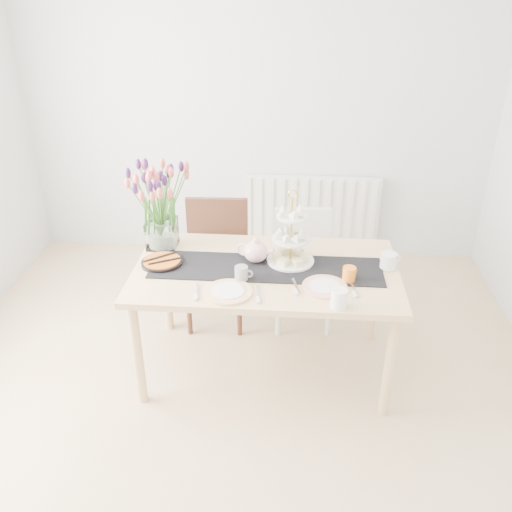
# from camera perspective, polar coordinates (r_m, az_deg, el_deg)

# --- Properties ---
(room_shell) EXTENTS (4.50, 4.50, 4.50)m
(room_shell) POSITION_cam_1_polar(r_m,az_deg,el_deg) (2.56, -3.87, 3.56)
(room_shell) COLOR tan
(room_shell) RESTS_ON ground
(radiator) EXTENTS (1.20, 0.08, 0.60)m
(radiator) POSITION_cam_1_polar(r_m,az_deg,el_deg) (4.89, 5.82, 4.96)
(radiator) COLOR white
(radiator) RESTS_ON room_shell
(dining_table) EXTENTS (1.60, 0.90, 0.75)m
(dining_table) POSITION_cam_1_polar(r_m,az_deg,el_deg) (3.32, 1.05, -2.48)
(dining_table) COLOR tan
(dining_table) RESTS_ON ground
(chair_brown) EXTENTS (0.46, 0.46, 0.91)m
(chair_brown) POSITION_cam_1_polar(r_m,az_deg,el_deg) (3.94, -4.18, 0.35)
(chair_brown) COLOR #3A1E15
(chair_brown) RESTS_ON ground
(chair_white) EXTENTS (0.44, 0.44, 0.84)m
(chair_white) POSITION_cam_1_polar(r_m,az_deg,el_deg) (3.96, 4.91, -0.31)
(chair_white) COLOR white
(chair_white) RESTS_ON ground
(table_runner) EXTENTS (1.40, 0.35, 0.01)m
(table_runner) POSITION_cam_1_polar(r_m,az_deg,el_deg) (3.28, 1.06, -1.27)
(table_runner) COLOR black
(table_runner) RESTS_ON dining_table
(tulip_vase) EXTENTS (0.67, 0.67, 0.57)m
(tulip_vase) POSITION_cam_1_polar(r_m,az_deg,el_deg) (3.44, -10.24, 6.51)
(tulip_vase) COLOR silver
(tulip_vase) RESTS_ON dining_table
(cake_stand) EXTENTS (0.29, 0.29, 0.43)m
(cake_stand) POSITION_cam_1_polar(r_m,az_deg,el_deg) (3.29, 3.70, 1.19)
(cake_stand) COLOR gold
(cake_stand) RESTS_ON dining_table
(teapot) EXTENTS (0.28, 0.25, 0.16)m
(teapot) POSITION_cam_1_polar(r_m,az_deg,el_deg) (3.31, -0.02, 0.47)
(teapot) COLOR silver
(teapot) RESTS_ON dining_table
(cream_jug) EXTENTS (0.13, 0.13, 0.10)m
(cream_jug) POSITION_cam_1_polar(r_m,az_deg,el_deg) (3.35, 13.77, -0.51)
(cream_jug) COLOR white
(cream_jug) RESTS_ON dining_table
(tart_tin) EXTENTS (0.25, 0.25, 0.03)m
(tart_tin) POSITION_cam_1_polar(r_m,az_deg,el_deg) (3.37, -9.86, -0.63)
(tart_tin) COLOR black
(tart_tin) RESTS_ON dining_table
(mug_grey) EXTENTS (0.08, 0.08, 0.09)m
(mug_grey) POSITION_cam_1_polar(r_m,az_deg,el_deg) (3.14, -1.56, -1.87)
(mug_grey) COLOR gray
(mug_grey) RESTS_ON dining_table
(mug_white) EXTENTS (0.10, 0.10, 0.11)m
(mug_white) POSITION_cam_1_polar(r_m,az_deg,el_deg) (2.93, 8.74, -4.44)
(mug_white) COLOR white
(mug_white) RESTS_ON dining_table
(mug_orange) EXTENTS (0.11, 0.11, 0.09)m
(mug_orange) POSITION_cam_1_polar(r_m,az_deg,el_deg) (3.17, 9.77, -1.92)
(mug_orange) COLOR orange
(mug_orange) RESTS_ON dining_table
(plate_left) EXTENTS (0.32, 0.32, 0.01)m
(plate_left) POSITION_cam_1_polar(r_m,az_deg,el_deg) (3.04, -2.95, -3.80)
(plate_left) COLOR silver
(plate_left) RESTS_ON dining_table
(plate_right) EXTENTS (0.31, 0.31, 0.01)m
(plate_right) POSITION_cam_1_polar(r_m,az_deg,el_deg) (3.11, 7.23, -3.22)
(plate_right) COLOR white
(plate_right) RESTS_ON dining_table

